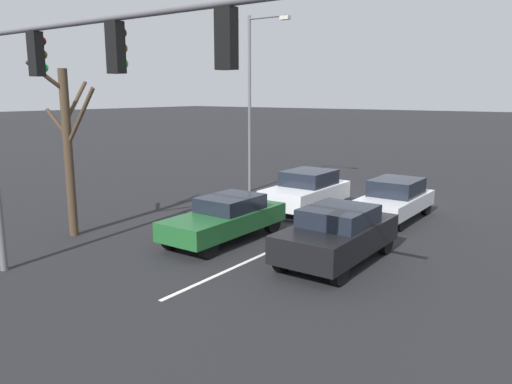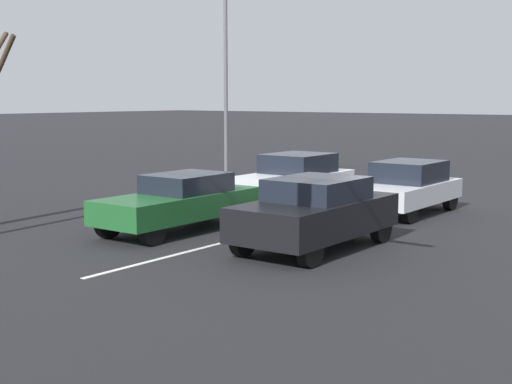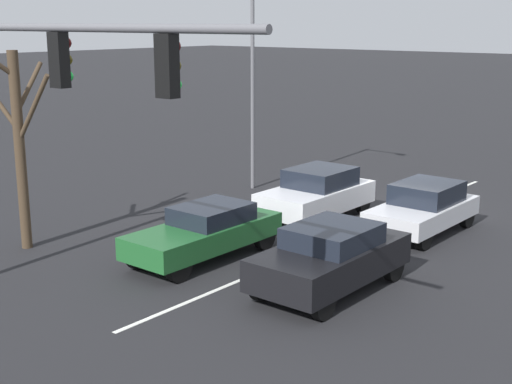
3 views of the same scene
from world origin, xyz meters
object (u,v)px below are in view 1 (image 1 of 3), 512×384
(car_black_leftlane_front, at_px, (337,234))
(car_white_midlane_second, at_px, (307,190))
(car_darkgreen_midlane_front, at_px, (226,218))
(traffic_signal_gantry, at_px, (61,85))
(street_lamp_right_shoulder, at_px, (254,92))
(bare_tree_near, at_px, (68,145))
(car_silver_leftlane_second, at_px, (394,199))

(car_black_leftlane_front, xyz_separation_m, car_white_midlane_second, (3.89, -5.05, -0.02))
(car_darkgreen_midlane_front, bearing_deg, car_black_leftlane_front, -177.62)
(car_black_leftlane_front, xyz_separation_m, traffic_signal_gantry, (3.75, 5.75, 3.99))
(street_lamp_right_shoulder, xyz_separation_m, bare_tree_near, (0.44, 9.56, -1.69))
(car_silver_leftlane_second, bearing_deg, bare_tree_near, 46.79)
(street_lamp_right_shoulder, distance_m, bare_tree_near, 9.72)
(car_white_midlane_second, height_order, bare_tree_near, bare_tree_near)
(car_black_leftlane_front, distance_m, car_darkgreen_midlane_front, 3.84)
(car_white_midlane_second, relative_size, street_lamp_right_shoulder, 0.51)
(traffic_signal_gantry, bearing_deg, car_white_midlane_second, -89.24)
(car_black_leftlane_front, relative_size, car_white_midlane_second, 1.03)
(car_silver_leftlane_second, relative_size, car_white_midlane_second, 0.98)
(car_darkgreen_midlane_front, relative_size, car_silver_leftlane_second, 1.12)
(car_silver_leftlane_second, distance_m, bare_tree_near, 11.63)
(car_silver_leftlane_second, bearing_deg, car_black_leftlane_front, 94.93)
(car_black_leftlane_front, distance_m, car_silver_leftlane_second, 5.69)
(car_black_leftlane_front, relative_size, car_silver_leftlane_second, 1.04)
(traffic_signal_gantry, bearing_deg, street_lamp_right_shoulder, -71.99)
(car_black_leftlane_front, height_order, traffic_signal_gantry, traffic_signal_gantry)
(street_lamp_right_shoulder, bearing_deg, car_black_leftlane_front, 138.70)
(car_white_midlane_second, bearing_deg, car_black_leftlane_front, 127.61)
(car_silver_leftlane_second, relative_size, traffic_signal_gantry, 0.41)
(car_black_leftlane_front, distance_m, car_white_midlane_second, 6.37)
(traffic_signal_gantry, bearing_deg, bare_tree_near, -34.25)
(car_black_leftlane_front, xyz_separation_m, bare_tree_near, (8.30, 2.65, 2.18))
(street_lamp_right_shoulder, bearing_deg, car_darkgreen_midlane_front, 119.65)
(street_lamp_right_shoulder, relative_size, bare_tree_near, 1.44)
(car_silver_leftlane_second, height_order, street_lamp_right_shoulder, street_lamp_right_shoulder)
(car_darkgreen_midlane_front, distance_m, traffic_signal_gantry, 6.92)
(traffic_signal_gantry, relative_size, street_lamp_right_shoulder, 1.20)
(car_silver_leftlane_second, xyz_separation_m, bare_tree_near, (7.81, 8.32, 2.23))
(traffic_signal_gantry, relative_size, bare_tree_near, 1.74)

